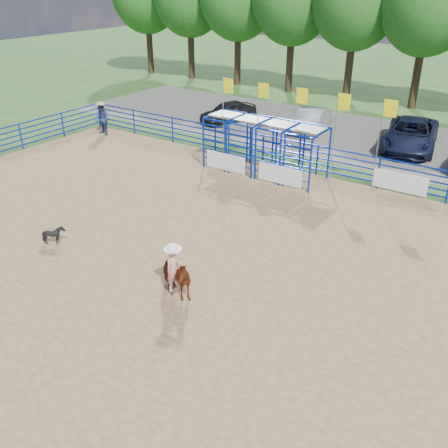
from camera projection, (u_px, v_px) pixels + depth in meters
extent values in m
plane|color=#386227|center=(189.00, 263.00, 16.91)|extent=(120.00, 120.00, 0.00)
cube|color=#94724A|center=(189.00, 263.00, 16.90)|extent=(30.00, 20.00, 0.02)
cube|color=slate|center=(367.00, 139.00, 29.40)|extent=(40.00, 10.00, 0.01)
imported|color=maroon|center=(174.00, 276.00, 14.93)|extent=(1.73, 1.12, 1.34)
imported|color=#B23419|center=(173.00, 248.00, 14.49)|extent=(0.46, 0.59, 1.41)
cylinder|color=white|center=(172.00, 226.00, 14.16)|extent=(0.54, 0.54, 0.12)
imported|color=black|center=(54.00, 235.00, 17.89)|extent=(0.72, 0.65, 0.75)
imported|color=navy|center=(102.00, 119.00, 29.72)|extent=(1.06, 0.91, 1.88)
cylinder|color=tan|center=(100.00, 104.00, 29.30)|extent=(0.56, 0.56, 0.11)
imported|color=black|center=(228.00, 112.00, 32.45)|extent=(2.68, 4.23, 1.34)
imported|color=gray|center=(313.00, 119.00, 30.71)|extent=(2.34, 4.64, 1.46)
imported|color=#141933|center=(411.00, 134.00, 27.46)|extent=(3.67, 6.18, 1.61)
cube|color=white|center=(226.00, 162.00, 24.29)|extent=(2.20, 0.04, 0.85)
cube|color=white|center=(280.00, 175.00, 22.77)|extent=(2.20, 0.04, 0.85)
cube|color=white|center=(400.00, 182.00, 21.96)|extent=(2.40, 0.04, 0.85)
cylinder|color=#3F2B19|center=(150.00, 47.00, 47.54)|extent=(0.56, 0.56, 4.80)
cylinder|color=#3F2B19|center=(191.00, 51.00, 45.02)|extent=(0.56, 0.56, 4.80)
cylinder|color=#3F2B19|center=(238.00, 56.00, 42.50)|extent=(0.56, 0.56, 4.80)
cylinder|color=#3F2B19|center=(290.00, 61.00, 39.97)|extent=(0.56, 0.56, 4.80)
cylinder|color=#3F2B19|center=(349.00, 67.00, 37.45)|extent=(0.56, 0.56, 4.80)
cylinder|color=#3F2B19|center=(417.00, 74.00, 34.93)|extent=(0.56, 0.56, 4.80)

